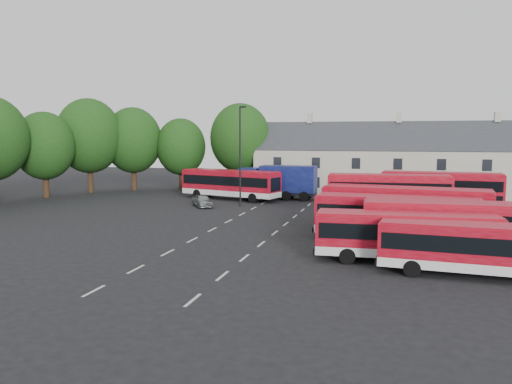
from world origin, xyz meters
The scene contains 15 objects.
ground centered at (0.00, 0.00, 0.00)m, with size 140.00×140.00×0.00m, color black.
lane_markings centered at (2.50, 2.00, 0.01)m, with size 5.15×33.80×0.01m.
treeline centered at (-20.74, 19.36, 6.68)m, with size 29.92×32.59×12.01m.
terrace_houses centered at (14.00, 30.00, 3.86)m, with size 35.70×7.13×10.06m.
bus_row_a centered at (17.71, -6.80, 1.67)m, with size 9.95×2.91×2.78m.
bus_row_b centered at (14.24, -4.60, 1.73)m, with size 10.29×3.00×2.87m.
bus_row_c centered at (17.42, -1.67, 1.94)m, with size 11.54×3.13×3.23m.
bus_row_d centered at (13.76, 1.40, 1.88)m, with size 11.15×3.09×3.12m.
bus_row_e centered at (14.38, 4.70, 2.06)m, with size 12.40×4.35×3.43m.
bus_dd_south centered at (13.13, 8.77, 2.32)m, with size 10.05×2.84×4.07m.
bus_dd_north centered at (17.50, 12.04, 2.34)m, with size 10.16×2.98×4.11m.
bus_north centered at (-4.43, 19.94, 2.02)m, with size 12.19×5.93×3.37m.
box_truck centered at (0.81, 21.90, 2.17)m, with size 8.86×2.89×3.86m.
silver_car centered at (-5.35, 13.57, 0.64)m, with size 1.50×3.74×1.27m, color #95979C.
lamppost centered at (-1.69, 15.00, 5.48)m, with size 0.70×0.26×10.26m.
Camera 1 is at (13.36, -33.92, 7.25)m, focal length 35.00 mm.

